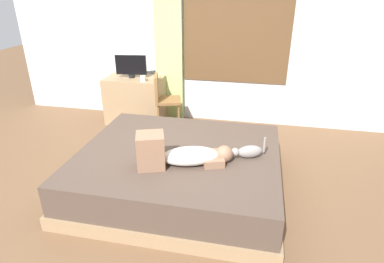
{
  "coord_description": "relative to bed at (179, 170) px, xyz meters",
  "views": [
    {
      "loc": [
        0.89,
        -2.74,
        2.07
      ],
      "look_at": [
        0.23,
        0.37,
        0.61
      ],
      "focal_mm": 30.01,
      "sensor_mm": 36.0,
      "label": 1
    }
  ],
  "objects": [
    {
      "name": "desk",
      "position": [
        -1.16,
        1.74,
        0.14
      ],
      "size": [
        0.9,
        0.56,
        0.74
      ],
      "color": "#997A56",
      "rests_on": "ground"
    },
    {
      "name": "bed",
      "position": [
        0.0,
        0.0,
        0.0
      ],
      "size": [
        2.15,
        1.87,
        0.46
      ],
      "color": "#997A56",
      "rests_on": "ground"
    },
    {
      "name": "back_wall_with_window",
      "position": [
        -0.11,
        2.13,
        1.22
      ],
      "size": [
        6.4,
        0.14,
        2.9
      ],
      "color": "silver",
      "rests_on": "ground"
    },
    {
      "name": "cat",
      "position": [
        0.72,
        0.02,
        0.3
      ],
      "size": [
        0.34,
        0.2,
        0.21
      ],
      "color": "gray",
      "rests_on": "bed"
    },
    {
      "name": "tv_monitor",
      "position": [
        -1.2,
        1.74,
        0.69
      ],
      "size": [
        0.48,
        0.1,
        0.35
      ],
      "color": "black",
      "rests_on": "desk"
    },
    {
      "name": "person_lying",
      "position": [
        0.08,
        -0.26,
        0.35
      ],
      "size": [
        0.93,
        0.52,
        0.34
      ],
      "color": "silver",
      "rests_on": "bed"
    },
    {
      "name": "chair_by_desk",
      "position": [
        -0.63,
        1.55,
        0.28
      ],
      "size": [
        0.47,
        0.47,
        0.86
      ],
      "color": "brown",
      "rests_on": "ground"
    },
    {
      "name": "curtain_left",
      "position": [
        -0.66,
        2.02,
        1.03
      ],
      "size": [
        0.44,
        0.06,
        2.52
      ],
      "primitive_type": "cube",
      "color": "#ADCC75",
      "rests_on": "ground"
    },
    {
      "name": "ground_plane",
      "position": [
        -0.13,
        -0.17,
        -0.23
      ],
      "size": [
        16.0,
        16.0,
        0.0
      ],
      "primitive_type": "plane",
      "color": "brown"
    },
    {
      "name": "cup",
      "position": [
        -0.94,
        1.55,
        0.55
      ],
      "size": [
        0.08,
        0.08,
        0.09
      ],
      "primitive_type": "cylinder",
      "color": "white",
      "rests_on": "desk"
    }
  ]
}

